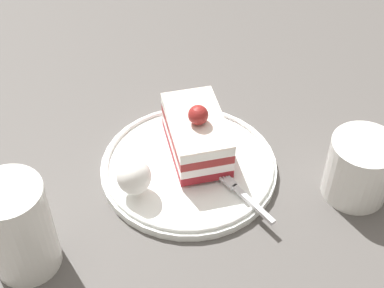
{
  "coord_description": "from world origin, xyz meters",
  "views": [
    {
      "loc": [
        -0.47,
        -0.05,
        0.5
      ],
      "look_at": [
        -0.01,
        -0.0,
        0.05
      ],
      "focal_mm": 52.5,
      "sensor_mm": 36.0,
      "label": 1
    }
  ],
  "objects_px": {
    "cake_slice": "(197,134)",
    "drink_glass_near": "(20,232)",
    "fork": "(239,191)",
    "dessert_plate": "(192,166)",
    "whipped_cream_dollop": "(134,176)",
    "drink_glass_far": "(358,171)"
  },
  "relations": [
    {
      "from": "dessert_plate",
      "to": "fork",
      "type": "bearing_deg",
      "value": -126.32
    },
    {
      "from": "drink_glass_far",
      "to": "drink_glass_near",
      "type": "bearing_deg",
      "value": 110.78
    },
    {
      "from": "whipped_cream_dollop",
      "to": "cake_slice",
      "type": "bearing_deg",
      "value": -41.71
    },
    {
      "from": "whipped_cream_dollop",
      "to": "drink_glass_near",
      "type": "relative_size",
      "value": 0.4
    },
    {
      "from": "whipped_cream_dollop",
      "to": "dessert_plate",
      "type": "bearing_deg",
      "value": -50.3
    },
    {
      "from": "dessert_plate",
      "to": "fork",
      "type": "height_order",
      "value": "fork"
    },
    {
      "from": "whipped_cream_dollop",
      "to": "fork",
      "type": "height_order",
      "value": "whipped_cream_dollop"
    },
    {
      "from": "cake_slice",
      "to": "fork",
      "type": "xyz_separation_m",
      "value": [
        -0.06,
        -0.05,
        -0.02
      ]
    },
    {
      "from": "fork",
      "to": "drink_glass_near",
      "type": "relative_size",
      "value": 0.75
    },
    {
      "from": "cake_slice",
      "to": "whipped_cream_dollop",
      "type": "height_order",
      "value": "cake_slice"
    },
    {
      "from": "dessert_plate",
      "to": "whipped_cream_dollop",
      "type": "xyz_separation_m",
      "value": [
        -0.05,
        0.06,
        0.03
      ]
    },
    {
      "from": "drink_glass_near",
      "to": "whipped_cream_dollop",
      "type": "bearing_deg",
      "value": -45.56
    },
    {
      "from": "fork",
      "to": "drink_glass_near",
      "type": "distance_m",
      "value": 0.24
    },
    {
      "from": "cake_slice",
      "to": "drink_glass_far",
      "type": "xyz_separation_m",
      "value": [
        -0.03,
        -0.19,
        -0.01
      ]
    },
    {
      "from": "fork",
      "to": "dessert_plate",
      "type": "bearing_deg",
      "value": 53.68
    },
    {
      "from": "fork",
      "to": "drink_glass_far",
      "type": "distance_m",
      "value": 0.14
    },
    {
      "from": "whipped_cream_dollop",
      "to": "fork",
      "type": "relative_size",
      "value": 0.53
    },
    {
      "from": "drink_glass_near",
      "to": "fork",
      "type": "bearing_deg",
      "value": -64.62
    },
    {
      "from": "dessert_plate",
      "to": "drink_glass_near",
      "type": "distance_m",
      "value": 0.22
    },
    {
      "from": "dessert_plate",
      "to": "whipped_cream_dollop",
      "type": "bearing_deg",
      "value": 129.7
    },
    {
      "from": "cake_slice",
      "to": "drink_glass_near",
      "type": "relative_size",
      "value": 1.13
    },
    {
      "from": "drink_glass_near",
      "to": "dessert_plate",
      "type": "bearing_deg",
      "value": -47.29
    }
  ]
}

